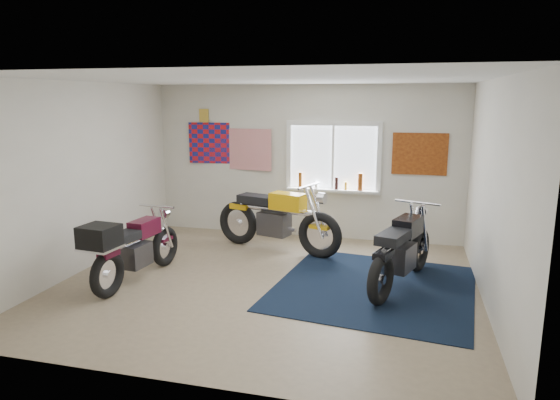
% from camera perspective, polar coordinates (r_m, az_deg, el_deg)
% --- Properties ---
extents(ground, '(5.50, 5.50, 0.00)m').
position_cam_1_polar(ground, '(6.85, -1.49, -9.54)').
color(ground, '#9E896B').
rests_on(ground, ground).
extents(room_shell, '(5.50, 5.50, 5.50)m').
position_cam_1_polar(room_shell, '(6.44, -1.56, 4.20)').
color(room_shell, white).
rests_on(room_shell, ground).
extents(navy_rug, '(2.79, 2.88, 0.01)m').
position_cam_1_polar(navy_rug, '(6.82, 10.68, -9.78)').
color(navy_rug, black).
rests_on(navy_rug, ground).
extents(window_assembly, '(1.66, 0.17, 1.26)m').
position_cam_1_polar(window_assembly, '(8.77, 6.08, 4.33)').
color(window_assembly, white).
rests_on(window_assembly, room_shell).
extents(oil_bottles, '(1.13, 0.09, 0.30)m').
position_cam_1_polar(oil_bottles, '(8.74, 6.49, 2.04)').
color(oil_bottles, brown).
rests_on(oil_bottles, window_assembly).
extents(flag_display, '(1.60, 0.10, 1.17)m').
position_cam_1_polar(flag_display, '(9.37, -8.69, 9.52)').
color(flag_display, red).
rests_on(flag_display, room_shell).
extents(triumph_poster, '(0.90, 0.03, 0.70)m').
position_cam_1_polar(triumph_poster, '(8.67, 15.67, 5.09)').
color(triumph_poster, '#A54C14').
rests_on(triumph_poster, room_shell).
extents(yellow_triumph, '(2.25, 0.88, 1.16)m').
position_cam_1_polar(yellow_triumph, '(8.14, -0.39, -2.32)').
color(yellow_triumph, black).
rests_on(yellow_triumph, ground).
extents(black_chrome_bike, '(0.88, 2.02, 1.07)m').
position_cam_1_polar(black_chrome_bike, '(6.81, 13.73, -5.83)').
color(black_chrome_bike, black).
rests_on(black_chrome_bike, navy_rug).
extents(maroon_tourer, '(0.63, 1.90, 0.97)m').
position_cam_1_polar(maroon_tourer, '(6.98, -16.69, -5.27)').
color(maroon_tourer, black).
rests_on(maroon_tourer, ground).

